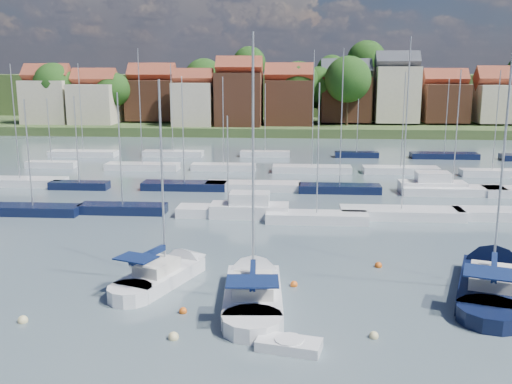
{
  "coord_description": "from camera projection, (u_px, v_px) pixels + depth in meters",
  "views": [
    {
      "loc": [
        -1.1,
        -29.5,
        12.79
      ],
      "look_at": [
        -4.3,
        14.0,
        3.57
      ],
      "focal_mm": 40.0,
      "sensor_mm": 36.0,
      "label": 1
    }
  ],
  "objects": [
    {
      "name": "marina_field",
      "position": [
        323.0,
        182.0,
        65.42
      ],
      "size": [
        79.62,
        41.41,
        15.93
      ],
      "color": "silver",
      "rests_on": "ground"
    },
    {
      "name": "far_shore_town",
      "position": [
        310.0,
        101.0,
        159.69
      ],
      "size": [
        212.46,
        90.0,
        22.27
      ],
      "color": "#46562B",
      "rests_on": "ground"
    },
    {
      "name": "buoy_e",
      "position": [
        378.0,
        267.0,
        38.1
      ],
      "size": [
        0.5,
        0.5,
        0.5
      ],
      "primitive_type": "sphere",
      "color": "#D85914",
      "rests_on": "ground"
    },
    {
      "name": "sailboat_centre",
      "position": [
        253.0,
        286.0,
        33.73
      ],
      "size": [
        3.96,
        12.12,
        16.19
      ],
      "rotation": [
        0.0,
        0.0,
        1.64
      ],
      "color": "silver",
      "rests_on": "ground"
    },
    {
      "name": "buoy_b",
      "position": [
        174.0,
        339.0,
        27.83
      ],
      "size": [
        0.53,
        0.53,
        0.53
      ],
      "primitive_type": "sphere",
      "color": "beige",
      "rests_on": "ground"
    },
    {
      "name": "buoy_a",
      "position": [
        23.0,
        322.0,
        29.7
      ],
      "size": [
        0.53,
        0.53,
        0.53
      ],
      "primitive_type": "sphere",
      "color": "beige",
      "rests_on": "ground"
    },
    {
      "name": "sailboat_left",
      "position": [
        171.0,
        272.0,
        36.05
      ],
      "size": [
        5.97,
        10.08,
        13.42
      ],
      "rotation": [
        0.0,
        0.0,
        1.2
      ],
      "color": "silver",
      "rests_on": "ground"
    },
    {
      "name": "ground",
      "position": [
        306.0,
        177.0,
        70.38
      ],
      "size": [
        260.0,
        260.0,
        0.0
      ],
      "primitive_type": "plane",
      "color": "#4E626B",
      "rests_on": "ground"
    },
    {
      "name": "buoy_d",
      "position": [
        374.0,
        338.0,
        27.96
      ],
      "size": [
        0.47,
        0.47,
        0.47
      ],
      "primitive_type": "sphere",
      "color": "beige",
      "rests_on": "ground"
    },
    {
      "name": "buoy_g",
      "position": [
        294.0,
        286.0,
        34.7
      ],
      "size": [
        0.46,
        0.46,
        0.46
      ],
      "primitive_type": "sphere",
      "color": "#D85914",
      "rests_on": "ground"
    },
    {
      "name": "sailboat_navy",
      "position": [
        492.0,
        277.0,
        35.28
      ],
      "size": [
        7.69,
        13.98,
        18.67
      ],
      "rotation": [
        0.0,
        0.0,
        1.25
      ],
      "color": "black",
      "rests_on": "ground"
    },
    {
      "name": "tender",
      "position": [
        289.0,
        345.0,
        26.7
      ],
      "size": [
        3.24,
        2.01,
        0.65
      ],
      "rotation": [
        0.0,
        0.0,
        -0.22
      ],
      "color": "silver",
      "rests_on": "ground"
    },
    {
      "name": "buoy_c",
      "position": [
        183.0,
        313.0,
        30.85
      ],
      "size": [
        0.44,
        0.44,
        0.44
      ],
      "primitive_type": "sphere",
      "color": "#D85914",
      "rests_on": "ground"
    }
  ]
}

